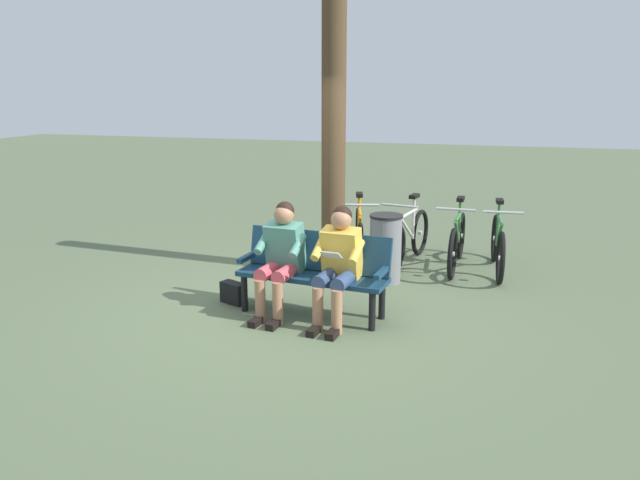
{
  "coord_description": "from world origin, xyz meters",
  "views": [
    {
      "loc": [
        -2.11,
        5.93,
        2.38
      ],
      "look_at": [
        -0.3,
        -0.24,
        0.75
      ],
      "focal_mm": 34.4,
      "sensor_mm": 36.0,
      "label": 1
    }
  ],
  "objects_px": {
    "bicycle_orange": "(359,236)",
    "person_companion": "(281,254)",
    "person_reading": "(338,260)",
    "handbag": "(233,293)",
    "bicycle_green": "(409,238)",
    "litter_bin": "(385,249)",
    "bicycle_black": "(457,242)",
    "bicycle_purple": "(498,245)",
    "tree_trunk": "(334,141)",
    "bench": "(315,267)"
  },
  "relations": [
    {
      "from": "bicycle_orange",
      "to": "person_companion",
      "type": "bearing_deg",
      "value": -23.65
    },
    {
      "from": "person_reading",
      "to": "handbag",
      "type": "xyz_separation_m",
      "value": [
        1.26,
        -0.21,
        -0.54
      ]
    },
    {
      "from": "person_reading",
      "to": "bicycle_orange",
      "type": "height_order",
      "value": "person_reading"
    },
    {
      "from": "bicycle_green",
      "to": "handbag",
      "type": "bearing_deg",
      "value": -27.66
    },
    {
      "from": "litter_bin",
      "to": "bicycle_green",
      "type": "distance_m",
      "value": 0.9
    },
    {
      "from": "bicycle_black",
      "to": "person_reading",
      "type": "bearing_deg",
      "value": -22.22
    },
    {
      "from": "person_companion",
      "to": "bicycle_black",
      "type": "xyz_separation_m",
      "value": [
        -1.67,
        -2.23,
        -0.3
      ]
    },
    {
      "from": "bicycle_black",
      "to": "bicycle_orange",
      "type": "bearing_deg",
      "value": -85.54
    },
    {
      "from": "bicycle_green",
      "to": "bicycle_purple",
      "type": "bearing_deg",
      "value": 97.29
    },
    {
      "from": "person_reading",
      "to": "bicycle_green",
      "type": "distance_m",
      "value": 2.38
    },
    {
      "from": "person_companion",
      "to": "bicycle_black",
      "type": "distance_m",
      "value": 2.8
    },
    {
      "from": "handbag",
      "to": "litter_bin",
      "type": "height_order",
      "value": "litter_bin"
    },
    {
      "from": "handbag",
      "to": "bicycle_purple",
      "type": "relative_size",
      "value": 0.18
    },
    {
      "from": "bicycle_black",
      "to": "bicycle_orange",
      "type": "distance_m",
      "value": 1.32
    },
    {
      "from": "litter_bin",
      "to": "bicycle_purple",
      "type": "relative_size",
      "value": 0.51
    },
    {
      "from": "bicycle_black",
      "to": "bicycle_orange",
      "type": "relative_size",
      "value": 1.02
    },
    {
      "from": "tree_trunk",
      "to": "bicycle_orange",
      "type": "height_order",
      "value": "tree_trunk"
    },
    {
      "from": "handbag",
      "to": "litter_bin",
      "type": "relative_size",
      "value": 0.35
    },
    {
      "from": "person_companion",
      "to": "bicycle_black",
      "type": "height_order",
      "value": "person_companion"
    },
    {
      "from": "bicycle_purple",
      "to": "bicycle_black",
      "type": "height_order",
      "value": "same"
    },
    {
      "from": "bicycle_purple",
      "to": "tree_trunk",
      "type": "bearing_deg",
      "value": -77.91
    },
    {
      "from": "bicycle_orange",
      "to": "litter_bin",
      "type": "bearing_deg",
      "value": 18.38
    },
    {
      "from": "tree_trunk",
      "to": "bicycle_black",
      "type": "xyz_separation_m",
      "value": [
        -1.53,
        -0.63,
        -1.34
      ]
    },
    {
      "from": "tree_trunk",
      "to": "person_companion",
      "type": "bearing_deg",
      "value": 85.19
    },
    {
      "from": "tree_trunk",
      "to": "bicycle_black",
      "type": "relative_size",
      "value": 2.03
    },
    {
      "from": "bench",
      "to": "bicycle_green",
      "type": "distance_m",
      "value": 2.25
    },
    {
      "from": "tree_trunk",
      "to": "person_reading",
      "type": "bearing_deg",
      "value": 106.79
    },
    {
      "from": "bench",
      "to": "litter_bin",
      "type": "relative_size",
      "value": 1.92
    },
    {
      "from": "person_reading",
      "to": "tree_trunk",
      "type": "distance_m",
      "value": 2.02
    },
    {
      "from": "person_companion",
      "to": "tree_trunk",
      "type": "height_order",
      "value": "tree_trunk"
    },
    {
      "from": "bench",
      "to": "tree_trunk",
      "type": "xyz_separation_m",
      "value": [
        0.2,
        -1.47,
        1.2
      ]
    },
    {
      "from": "litter_bin",
      "to": "bicycle_purple",
      "type": "bearing_deg",
      "value": -148.14
    },
    {
      "from": "person_companion",
      "to": "bicycle_green",
      "type": "xyz_separation_m",
      "value": [
        -1.02,
        -2.27,
        -0.3
      ]
    },
    {
      "from": "person_reading",
      "to": "bicycle_black",
      "type": "relative_size",
      "value": 0.71
    },
    {
      "from": "person_reading",
      "to": "litter_bin",
      "type": "xyz_separation_m",
      "value": [
        -0.23,
        -1.45,
        -0.24
      ]
    },
    {
      "from": "handbag",
      "to": "tree_trunk",
      "type": "bearing_deg",
      "value": -117.69
    },
    {
      "from": "handbag",
      "to": "bicycle_green",
      "type": "bearing_deg",
      "value": -127.85
    },
    {
      "from": "handbag",
      "to": "bicycle_green",
      "type": "height_order",
      "value": "bicycle_green"
    },
    {
      "from": "handbag",
      "to": "bicycle_green",
      "type": "xyz_separation_m",
      "value": [
        -1.65,
        -2.12,
        0.24
      ]
    },
    {
      "from": "person_companion",
      "to": "handbag",
      "type": "xyz_separation_m",
      "value": [
        0.63,
        -0.15,
        -0.54
      ]
    },
    {
      "from": "handbag",
      "to": "bicycle_orange",
      "type": "bearing_deg",
      "value": -115.77
    },
    {
      "from": "litter_bin",
      "to": "bicycle_orange",
      "type": "xyz_separation_m",
      "value": [
        0.51,
        -0.79,
        -0.07
      ]
    },
    {
      "from": "tree_trunk",
      "to": "bicycle_orange",
      "type": "xyz_separation_m",
      "value": [
        -0.22,
        -0.58,
        -1.34
      ]
    },
    {
      "from": "person_reading",
      "to": "bicycle_green",
      "type": "relative_size",
      "value": 0.72
    },
    {
      "from": "bicycle_purple",
      "to": "bicycle_orange",
      "type": "xyz_separation_m",
      "value": [
        1.84,
        0.03,
        0.0
      ]
    },
    {
      "from": "bicycle_black",
      "to": "bicycle_green",
      "type": "distance_m",
      "value": 0.65
    },
    {
      "from": "bench",
      "to": "bicycle_orange",
      "type": "distance_m",
      "value": 2.05
    },
    {
      "from": "bicycle_purple",
      "to": "bicycle_green",
      "type": "xyz_separation_m",
      "value": [
        1.17,
        -0.06,
        0.0
      ]
    },
    {
      "from": "litter_bin",
      "to": "bench",
      "type": "bearing_deg",
      "value": 67.12
    },
    {
      "from": "bench",
      "to": "bicycle_green",
      "type": "bearing_deg",
      "value": -102.04
    }
  ]
}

